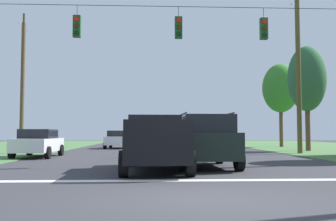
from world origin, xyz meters
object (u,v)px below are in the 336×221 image
Objects in this scene: overhead_signal_span at (172,69)px; distant_car_crossing_white at (118,139)px; tree_roadside_far_right at (280,88)px; tree_roadside_left at (307,79)px; distant_car_far_parked at (194,139)px; suv_black at (203,140)px; utility_pole_near_left at (22,84)px; utility_pole_mid_right at (298,71)px; distant_car_oncoming at (38,143)px; pickup_truck at (155,143)px.

distant_car_crossing_white is at bearing 102.66° from overhead_signal_span.
tree_roadside_far_right is at bearing 58.77° from overhead_signal_span.
tree_roadside_left is at bearing 45.85° from overhead_signal_span.
distant_car_far_parked is 0.57× the size of tree_roadside_left.
distant_car_far_parked is at bearing 80.34° from overhead_signal_span.
suv_black is 14.87m from utility_pole_near_left.
distant_car_far_parked is 12.17m from utility_pole_mid_right.
overhead_signal_span is 21.79m from tree_roadside_far_right.
overhead_signal_span is 17.29m from distant_car_crossing_white.
distant_car_oncoming is 0.39× the size of utility_pole_mid_right.
distant_car_oncoming is at bearing -128.58° from distant_car_far_parked.
overhead_signal_span is at bearing -138.89° from utility_pole_mid_right.
tree_roadside_far_right is at bearing 60.70° from pickup_truck.
utility_pole_near_left is at bearing 120.27° from distant_car_oncoming.
tree_roadside_far_right is (20.52, 10.11, 1.05)m from utility_pole_near_left.
utility_pole_near_left reaches higher than distant_car_far_parked.
pickup_truck is 0.70× the size of tree_roadside_far_right.
utility_pole_mid_right reaches higher than suv_black.
tree_roadside_far_right is 7.76m from tree_roadside_left.
suv_black is 0.62× the size of tree_roadside_far_right.
overhead_signal_span is 17.83m from distant_car_far_parked.
overhead_signal_span is 3.82× the size of distant_car_crossing_white.
suv_black is at bearing -44.25° from utility_pole_near_left.
distant_car_crossing_white is 1.02× the size of distant_car_oncoming.
utility_pole_near_left reaches higher than distant_car_oncoming.
tree_roadside_far_right reaches higher than distant_car_far_parked.
overhead_signal_span is at bearing -134.15° from tree_roadside_left.
overhead_signal_span is 3.09× the size of pickup_truck.
distant_car_oncoming is at bearing 142.16° from suv_black.
tree_roadside_left is (7.62, -6.40, 4.49)m from distant_car_far_parked.
overhead_signal_span is 9.13m from distant_car_oncoming.
tree_roadside_left is at bearing -21.70° from distant_car_crossing_white.
distant_car_crossing_white is 10.44m from utility_pole_near_left.
overhead_signal_span reaches higher than distant_car_crossing_white.
overhead_signal_span is 3.46× the size of suv_black.
tree_roadside_far_right is at bearing 7.76° from distant_car_crossing_white.
utility_pole_near_left is (-17.83, 1.00, -0.86)m from utility_pole_mid_right.
tree_roadside_far_right reaches higher than tree_roadside_left.
overhead_signal_span is 2.17× the size of tree_roadside_left.
distant_car_far_parked is at bearing 6.15° from distant_car_crossing_white.
tree_roadside_left reaches higher than pickup_truck.
distant_car_far_parked is (2.94, 17.27, -3.32)m from overhead_signal_span.
pickup_truck is at bearing -132.07° from utility_pole_mid_right.
utility_pole_mid_right is at bearing -103.63° from tree_roadside_far_right.
pickup_truck is 1.24× the size of distant_car_far_parked.
utility_pole_mid_right is (8.58, 7.49, 1.22)m from overhead_signal_span.
utility_pole_mid_right reaches higher than tree_roadside_far_right.
suv_black is 0.53× the size of utility_pole_near_left.
suv_black is at bearing 33.60° from pickup_truck.
pickup_truck is (-0.77, -2.88, -3.14)m from overhead_signal_span.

